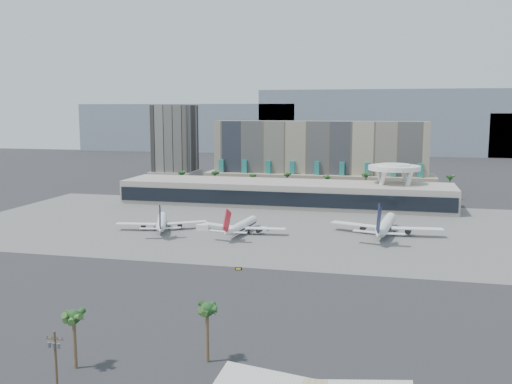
% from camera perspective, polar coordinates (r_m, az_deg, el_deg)
% --- Properties ---
extents(ground, '(900.00, 900.00, 0.00)m').
position_cam_1_polar(ground, '(191.99, -3.11, -6.61)').
color(ground, '#232326').
rests_on(ground, ground).
extents(apron_pad, '(260.00, 130.00, 0.06)m').
position_cam_1_polar(apron_pad, '(243.84, 0.53, -3.37)').
color(apron_pad, '#5B5B59').
rests_on(apron_pad, ground).
extents(mountain_ridge, '(680.00, 60.00, 70.00)m').
position_cam_1_polar(mountain_ridge, '(648.71, 11.13, 6.43)').
color(mountain_ridge, gray).
rests_on(mountain_ridge, ground).
extents(hotel, '(140.00, 30.00, 42.00)m').
position_cam_1_polar(hotel, '(356.41, 6.34, 3.02)').
color(hotel, tan).
rests_on(hotel, ground).
extents(office_tower, '(30.00, 30.00, 52.00)m').
position_cam_1_polar(office_tower, '(406.58, -8.09, 4.50)').
color(office_tower, black).
rests_on(office_tower, ground).
extents(terminal, '(170.00, 32.50, 14.50)m').
position_cam_1_polar(terminal, '(295.66, 2.87, -0.04)').
color(terminal, '#B8AEA2').
rests_on(terminal, ground).
extents(saucer_structure, '(26.00, 26.00, 21.89)m').
position_cam_1_polar(saucer_structure, '(295.58, 13.66, 2.07)').
color(saucer_structure, white).
rests_on(saucer_structure, ground).
extents(palm_row, '(157.80, 2.80, 13.10)m').
position_cam_1_polar(palm_row, '(328.45, 5.19, 1.48)').
color(palm_row, brown).
rests_on(palm_row, ground).
extents(utility_pole, '(3.20, 0.85, 12.00)m').
position_cam_1_polar(utility_pole, '(107.04, -19.42, -15.43)').
color(utility_pole, '#4C3826').
rests_on(utility_pole, ground).
extents(airliner_left, '(35.48, 36.63, 13.27)m').
position_cam_1_polar(airliner_left, '(237.24, -9.42, -2.99)').
color(airliner_left, white).
rests_on(airliner_left, ground).
extents(airliner_centre, '(35.62, 36.83, 12.72)m').
position_cam_1_polar(airliner_centre, '(227.64, -1.45, -3.40)').
color(airliner_centre, white).
rests_on(airliner_centre, ground).
extents(airliner_right, '(44.06, 45.58, 15.76)m').
position_cam_1_polar(airliner_right, '(230.65, 12.81, -3.25)').
color(airliner_right, white).
rests_on(airliner_right, ground).
extents(service_vehicle_a, '(5.36, 3.16, 2.48)m').
position_cam_1_polar(service_vehicle_a, '(234.82, -5.35, -3.56)').
color(service_vehicle_a, white).
rests_on(service_vehicle_a, ground).
extents(service_vehicle_b, '(3.43, 2.26, 1.65)m').
position_cam_1_polar(service_vehicle_b, '(233.46, 0.75, -3.69)').
color(service_vehicle_b, silver).
rests_on(service_vehicle_b, ground).
extents(taxiway_sign, '(2.04, 0.79, 0.92)m').
position_cam_1_polar(taxiway_sign, '(177.71, -1.76, -7.67)').
color(taxiway_sign, black).
rests_on(taxiway_sign, ground).
extents(near_palm_a, '(6.00, 6.00, 11.71)m').
position_cam_1_polar(near_palm_a, '(116.42, -17.75, -12.46)').
color(near_palm_a, brown).
rests_on(near_palm_a, ground).
extents(near_palm_b, '(6.00, 6.00, 12.15)m').
position_cam_1_polar(near_palm_b, '(113.96, -4.92, -12.31)').
color(near_palm_b, brown).
rests_on(near_palm_b, ground).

